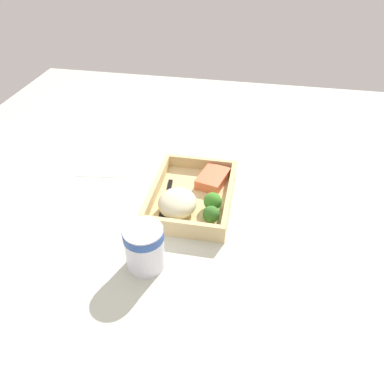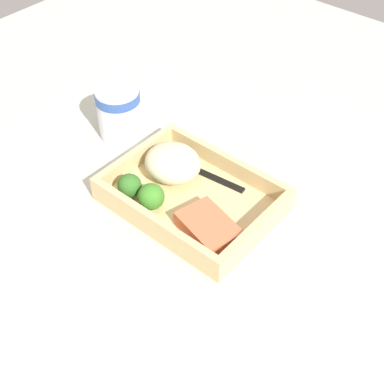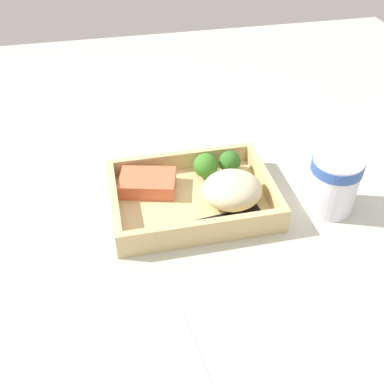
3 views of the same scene
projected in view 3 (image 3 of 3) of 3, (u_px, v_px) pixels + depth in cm
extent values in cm
cube|color=beige|center=(192.00, 209.00, 77.24)|extent=(160.00, 160.00, 2.00)
cube|color=#D1B67D|center=(192.00, 202.00, 76.22)|extent=(26.90, 19.71, 1.20)
cube|color=#D1B67D|center=(205.00, 229.00, 67.83)|extent=(26.90, 1.20, 3.25)
cube|color=#D1B67D|center=(181.00, 160.00, 81.77)|extent=(26.90, 1.20, 3.25)
cube|color=#D1B67D|center=(115.00, 202.00, 72.71)|extent=(1.20, 17.31, 3.25)
cube|color=#D1B67D|center=(265.00, 181.00, 76.89)|extent=(1.20, 17.31, 3.25)
cube|color=#E06A44|center=(148.00, 183.00, 77.06)|extent=(10.75, 8.56, 2.63)
ellipsoid|color=beige|center=(232.00, 190.00, 73.39)|extent=(9.89, 9.07, 5.44)
cylinder|color=#81A65B|center=(205.00, 173.00, 80.35)|extent=(1.65, 1.65, 1.16)
sphere|color=#3C7F26|center=(206.00, 165.00, 79.22)|extent=(4.35, 4.35, 4.35)
cylinder|color=#7DA25D|center=(229.00, 169.00, 81.33)|extent=(1.51, 1.51, 1.17)
sphere|color=#326A24|center=(230.00, 162.00, 80.26)|extent=(3.96, 3.96, 3.96)
cube|color=black|center=(204.00, 221.00, 71.24)|extent=(12.44, 2.51, 0.44)
cube|color=black|center=(249.00, 211.00, 73.19)|extent=(3.63, 2.57, 0.44)
cylinder|color=white|center=(333.00, 184.00, 72.98)|extent=(7.93, 7.93, 9.90)
cylinder|color=#3356A8|center=(338.00, 166.00, 70.64)|extent=(8.17, 8.17, 1.78)
cube|color=white|center=(169.00, 354.00, 54.94)|extent=(8.93, 14.85, 0.24)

